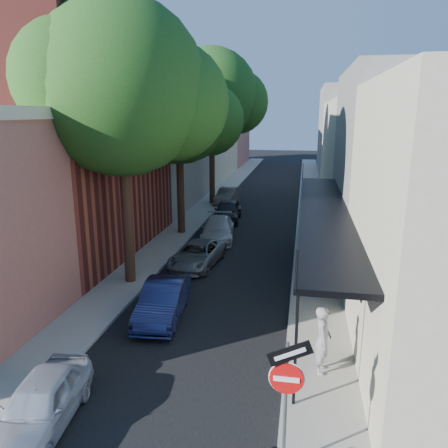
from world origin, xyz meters
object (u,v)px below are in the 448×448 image
at_px(parked_car_c, 198,254).
at_px(pedestrian, 323,340).
at_px(parked_car_b, 163,301).
at_px(sign_post, 287,383).
at_px(oak_far, 218,97).
at_px(oak_mid, 186,113).
at_px(parked_car_f, 228,196).
at_px(oak_near, 133,92).
at_px(parked_car_d, 218,229).
at_px(parked_car_a, 40,404).
at_px(parked_car_e, 228,211).

relative_size(parked_car_c, pedestrian, 2.11).
xyz_separation_m(parked_car_b, parked_car_c, (-0.10, 5.50, -0.08)).
height_order(sign_post, oak_far, oak_far).
bearing_deg(sign_post, oak_mid, 110.86).
distance_m(sign_post, parked_car_f, 26.92).
height_order(oak_far, parked_car_b, oak_far).
bearing_deg(parked_car_f, oak_near, -88.06).
bearing_deg(oak_mid, parked_car_d, -27.77).
height_order(sign_post, pedestrian, sign_post).
relative_size(oak_near, parked_car_a, 3.19).
xyz_separation_m(parked_car_a, parked_car_b, (1.02, 5.89, 0.04)).
relative_size(parked_car_a, parked_car_c, 0.88).
distance_m(parked_car_b, parked_car_c, 5.50).
relative_size(oak_mid, oak_far, 0.86).
bearing_deg(oak_far, pedestrian, -72.04).
distance_m(sign_post, parked_car_b, 7.81).
height_order(oak_far, parked_car_f, oak_far).
height_order(parked_car_c, parked_car_e, parked_car_e).
bearing_deg(oak_mid, parked_car_b, -79.66).
relative_size(oak_near, parked_car_b, 2.91).
xyz_separation_m(oak_near, pedestrian, (7.38, -5.71, -6.80)).
distance_m(oak_near, parked_car_d, 10.20).
height_order(sign_post, parked_car_b, sign_post).
xyz_separation_m(oak_near, parked_car_a, (0.95, -8.99, -7.27)).
bearing_deg(oak_mid, parked_car_c, -70.98).
relative_size(sign_post, parked_car_f, 0.77).
bearing_deg(parked_car_f, parked_car_b, -82.05).
height_order(oak_near, parked_car_c, oak_near).
relative_size(parked_car_b, parked_car_d, 0.90).
distance_m(sign_post, oak_near, 12.77).
relative_size(parked_car_c, parked_car_f, 1.04).
distance_m(parked_car_a, parked_car_b, 5.98).
height_order(parked_car_a, parked_car_f, parked_car_f).
bearing_deg(sign_post, parked_car_b, 126.38).
bearing_deg(sign_post, parked_car_c, 111.73).
xyz_separation_m(parked_car_b, parked_car_f, (-1.20, 20.07, -0.00)).
xyz_separation_m(sign_post, oak_near, (-6.53, 9.29, 5.84)).
bearing_deg(parked_car_b, oak_near, 117.25).
relative_size(oak_mid, parked_car_c, 2.51).
bearing_deg(parked_car_b, oak_mid, 95.18).
height_order(sign_post, parked_car_d, sign_post).
relative_size(parked_car_c, parked_car_e, 0.99).
bearing_deg(parked_car_d, pedestrian, -74.59).
height_order(parked_car_b, parked_car_c, parked_car_b).
height_order(parked_car_d, parked_car_e, parked_car_e).
height_order(parked_car_a, parked_car_c, parked_car_a).
bearing_deg(parked_car_c, oak_near, -121.59).
bearing_deg(parked_car_f, parked_car_a, -85.08).
bearing_deg(oak_mid, parked_car_a, -86.64).
xyz_separation_m(oak_near, parked_car_d, (1.97, 6.91, -7.25)).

